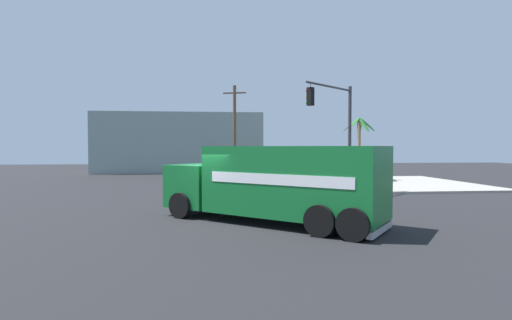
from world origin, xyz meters
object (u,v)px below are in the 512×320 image
(utility_pole, at_px, (235,130))
(palm_tree_far, at_px, (359,139))
(vending_machine_red, at_px, (374,169))
(traffic_light_primary, at_px, (337,121))
(vending_machine_blue, at_px, (378,168))
(delivery_truck, at_px, (275,183))

(utility_pole, bearing_deg, palm_tree_far, -35.14)
(vending_machine_red, distance_m, palm_tree_far, 2.76)
(traffic_light_primary, distance_m, vending_machine_blue, 11.00)
(vending_machine_blue, bearing_deg, traffic_light_primary, -125.64)
(traffic_light_primary, distance_m, palm_tree_far, 9.15)
(vending_machine_blue, xyz_separation_m, utility_pole, (-11.35, 6.19, 3.35))
(traffic_light_primary, height_order, utility_pole, utility_pole)
(palm_tree_far, bearing_deg, vending_machine_red, -59.93)
(utility_pole, bearing_deg, vending_machine_blue, -28.61)
(vending_machine_red, distance_m, vending_machine_blue, 2.07)
(palm_tree_far, height_order, utility_pole, utility_pole)
(delivery_truck, distance_m, vending_machine_blue, 19.60)
(traffic_light_primary, bearing_deg, utility_pole, 109.48)
(delivery_truck, relative_size, vending_machine_blue, 4.41)
(delivery_truck, distance_m, vending_machine_red, 17.53)
(traffic_light_primary, relative_size, utility_pole, 0.73)
(delivery_truck, relative_size, utility_pole, 0.95)
(vending_machine_red, relative_size, vending_machine_blue, 1.00)
(vending_machine_blue, xyz_separation_m, palm_tree_far, (-1.79, -0.54, 2.37))
(vending_machine_red, xyz_separation_m, utility_pole, (-10.27, 7.95, 3.35))
(traffic_light_primary, xyz_separation_m, utility_pole, (-5.22, 14.74, 0.16))
(vending_machine_red, relative_size, palm_tree_far, 0.37)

